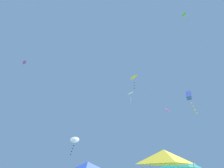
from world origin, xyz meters
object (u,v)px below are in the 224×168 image
kite_yellow_diamond (134,77)px  kite_white_delta (75,140)px  kite_lime_box (184,15)px  kite_purple_diamond (24,63)px  canopy_tent_teal (180,163)px  kite_blue_box (189,96)px  kite_white_diamond (131,93)px  kite_magenta_diamond (167,110)px  canopy_tent_blue (88,167)px  canopy_tent_yellow (165,157)px

kite_yellow_diamond → kite_white_delta: bearing=-157.0°
kite_lime_box → kite_yellow_diamond: 16.22m
kite_purple_diamond → canopy_tent_teal: bearing=-24.1°
kite_lime_box → kite_blue_box: size_ratio=0.35×
kite_blue_box → kite_white_diamond: 11.66m
kite_magenta_diamond → canopy_tent_blue: bearing=-152.5°
kite_purple_diamond → kite_magenta_diamond: bearing=-20.2°
kite_lime_box → kite_yellow_diamond: bearing=113.0°
canopy_tent_yellow → kite_white_delta: 18.36m
kite_purple_diamond → kite_white_diamond: kite_purple_diamond is taller
kite_white_diamond → kite_yellow_diamond: kite_yellow_diamond is taller
kite_lime_box → kite_white_delta: size_ratio=0.23×
kite_purple_diamond → kite_magenta_diamond: size_ratio=1.47×
canopy_tent_blue → kite_white_diamond: (4.83, 5.58, 9.43)m
kite_purple_diamond → kite_yellow_diamond: bearing=9.0°
kite_purple_diamond → kite_magenta_diamond: (24.69, -9.08, -12.86)m
canopy_tent_yellow → kite_purple_diamond: kite_purple_diamond is taller
canopy_tent_teal → kite_white_delta: kite_white_delta is taller
kite_blue_box → canopy_tent_teal: bearing=79.5°
kite_white_delta → kite_purple_diamond: (-11.79, 1.05, 15.26)m
canopy_tent_blue → kite_lime_box: kite_lime_box is taller
kite_yellow_diamond → kite_lime_box: bearing=-67.0°
canopy_tent_teal → kite_white_diamond: 10.27m
kite_white_delta → kite_magenta_diamond: bearing=-31.9°
canopy_tent_teal → canopy_tent_yellow: 6.09m
canopy_tent_yellow → kite_white_diamond: bearing=99.1°
kite_white_delta → kite_blue_box: 20.91m
canopy_tent_teal → kite_white_diamond: size_ratio=2.01×
kite_white_delta → kite_magenta_diamond: (12.90, -8.04, 2.41)m
canopy_tent_yellow → kite_white_delta: kite_white_delta is taller
kite_purple_diamond → kite_yellow_diamond: size_ratio=0.51×
canopy_tent_teal → kite_blue_box: bearing=-100.5°
kite_white_diamond → kite_magenta_diamond: size_ratio=1.55×
canopy_tent_teal → kite_lime_box: kite_lime_box is taller
canopy_tent_blue → canopy_tent_teal: (9.21, 2.98, 0.52)m
kite_yellow_diamond → kite_blue_box: bearing=-88.8°
kite_white_delta → canopy_tent_blue: bearing=-74.6°
canopy_tent_teal → kite_lime_box: bearing=-0.9°
canopy_tent_teal → kite_magenta_diamond: bearing=85.9°
canopy_tent_yellow → kite_blue_box: (1.71, -2.41, 4.07)m
kite_magenta_diamond → canopy_tent_teal: bearing=-94.1°
canopy_tent_blue → kite_yellow_diamond: size_ratio=0.89×
kite_white_delta → kite_yellow_diamond: 18.50m
kite_lime_box → kite_magenta_diamond: bearing=154.9°
canopy_tent_blue → kite_yellow_diamond: (7.34, 17.54, 18.66)m
kite_magenta_diamond → kite_purple_diamond: bearing=159.8°
canopy_tent_blue → kite_white_delta: size_ratio=0.94×
kite_lime_box → kite_magenta_diamond: 15.74m
canopy_tent_yellow → kite_white_diamond: kite_white_diamond is taller
canopy_tent_blue → kite_white_delta: (-3.56, 12.91, 4.44)m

